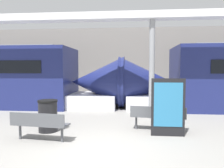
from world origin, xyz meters
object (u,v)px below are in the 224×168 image
object	(u,v)px
bench_near	(39,123)
poster_board	(168,107)
support_column_near	(152,70)
trash_bin	(48,116)
bench_far	(158,115)

from	to	relation	value
bench_near	poster_board	bearing A→B (deg)	19.29
poster_board	support_column_near	distance (m)	2.58
bench_near	trash_bin	distance (m)	0.96
bench_far	support_column_near	world-z (taller)	support_column_near
trash_bin	poster_board	distance (m)	3.73
bench_near	support_column_near	world-z (taller)	support_column_near
support_column_near	poster_board	bearing A→B (deg)	-83.03
bench_near	poster_board	distance (m)	3.69
bench_near	bench_far	size ratio (longest dim) A/B	0.92
bench_near	trash_bin	xyz separation A→B (m)	(-0.13, 0.95, 0.00)
bench_far	poster_board	world-z (taller)	poster_board
bench_far	support_column_near	size ratio (longest dim) A/B	0.45
bench_near	bench_far	xyz separation A→B (m)	(3.35, 1.34, 0.00)
poster_board	trash_bin	bearing A→B (deg)	177.90
bench_near	poster_board	xyz separation A→B (m)	(3.59, 0.81, 0.36)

